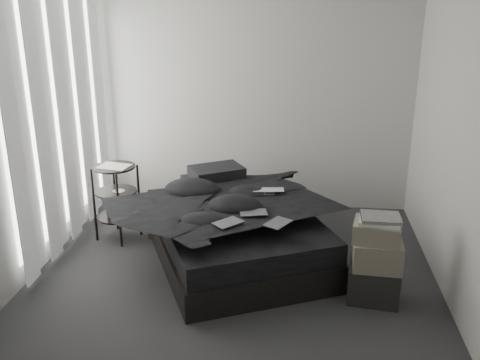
# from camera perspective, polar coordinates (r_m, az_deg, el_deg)

# --- Properties ---
(floor) EXTENTS (3.60, 4.20, 0.01)m
(floor) POSITION_cam_1_polar(r_m,az_deg,el_deg) (4.64, -1.16, -12.08)
(floor) COLOR #2E2D30
(floor) RESTS_ON ground
(wall_back) EXTENTS (3.60, 0.01, 2.60)m
(wall_back) POSITION_cam_1_polar(r_m,az_deg,el_deg) (6.15, 1.41, 8.85)
(wall_back) COLOR beige
(wall_back) RESTS_ON ground
(wall_front) EXTENTS (3.60, 0.01, 2.60)m
(wall_front) POSITION_cam_1_polar(r_m,az_deg,el_deg) (2.20, -8.87, -11.32)
(wall_front) COLOR beige
(wall_front) RESTS_ON ground
(wall_left) EXTENTS (0.01, 4.20, 2.60)m
(wall_left) POSITION_cam_1_polar(r_m,az_deg,el_deg) (4.70, -23.62, 3.96)
(wall_left) COLOR beige
(wall_left) RESTS_ON ground
(wall_right) EXTENTS (0.01, 4.20, 2.60)m
(wall_right) POSITION_cam_1_polar(r_m,az_deg,el_deg) (4.26, 23.46, 2.53)
(wall_right) COLOR beige
(wall_right) RESTS_ON ground
(window_left) EXTENTS (0.02, 2.00, 2.30)m
(window_left) POSITION_cam_1_polar(r_m,az_deg,el_deg) (5.46, -18.92, 7.02)
(window_left) COLOR white
(window_left) RESTS_ON wall_left
(curtain_left) EXTENTS (0.06, 2.12, 2.48)m
(curtain_left) POSITION_cam_1_polar(r_m,az_deg,el_deg) (5.45, -18.37, 6.31)
(curtain_left) COLOR white
(curtain_left) RESTS_ON wall_left
(bed) EXTENTS (2.08, 2.30, 0.25)m
(bed) POSITION_cam_1_polar(r_m,az_deg,el_deg) (5.16, -0.45, -7.00)
(bed) COLOR black
(bed) RESTS_ON floor
(mattress) EXTENTS (2.00, 2.23, 0.20)m
(mattress) POSITION_cam_1_polar(r_m,az_deg,el_deg) (5.06, -0.46, -4.69)
(mattress) COLOR black
(mattress) RESTS_ON bed
(duvet) EXTENTS (1.93, 2.04, 0.22)m
(duvet) POSITION_cam_1_polar(r_m,az_deg,el_deg) (4.94, -0.31, -2.67)
(duvet) COLOR black
(duvet) RESTS_ON mattress
(pillow_lower) EXTENTS (0.67, 0.58, 0.13)m
(pillow_lower) POSITION_cam_1_polar(r_m,az_deg,el_deg) (5.64, -3.17, -0.36)
(pillow_lower) COLOR black
(pillow_lower) RESTS_ON mattress
(pillow_upper) EXTENTS (0.64, 0.58, 0.12)m
(pillow_upper) POSITION_cam_1_polar(r_m,az_deg,el_deg) (5.60, -2.52, 0.83)
(pillow_upper) COLOR black
(pillow_upper) RESTS_ON pillow_lower
(laptop) EXTENTS (0.32, 0.23, 0.02)m
(laptop) POSITION_cam_1_polar(r_m,az_deg,el_deg) (5.09, 3.08, -0.59)
(laptop) COLOR silver
(laptop) RESTS_ON duvet
(comic_a) EXTENTS (0.27, 0.28, 0.01)m
(comic_a) POSITION_cam_1_polar(r_m,az_deg,el_deg) (4.44, -1.29, -3.76)
(comic_a) COLOR black
(comic_a) RESTS_ON duvet
(comic_b) EXTENTS (0.27, 0.20, 0.01)m
(comic_b) POSITION_cam_1_polar(r_m,az_deg,el_deg) (4.63, 1.45, -2.65)
(comic_b) COLOR black
(comic_b) RESTS_ON duvet
(comic_c) EXTENTS (0.25, 0.28, 0.01)m
(comic_c) POSITION_cam_1_polar(r_m,az_deg,el_deg) (4.44, 4.08, -3.65)
(comic_c) COLOR black
(comic_c) RESTS_ON duvet
(side_stand) EXTENTS (0.54, 0.54, 0.77)m
(side_stand) POSITION_cam_1_polar(r_m,az_deg,el_deg) (5.61, -12.99, -2.40)
(side_stand) COLOR black
(side_stand) RESTS_ON floor
(papers) EXTENTS (0.34, 0.28, 0.02)m
(papers) POSITION_cam_1_polar(r_m,az_deg,el_deg) (5.47, -13.28, 1.39)
(papers) COLOR white
(papers) RESTS_ON side_stand
(floor_books) EXTENTS (0.13, 0.18, 0.12)m
(floor_books) POSITION_cam_1_polar(r_m,az_deg,el_deg) (5.69, -8.94, -5.35)
(floor_books) COLOR black
(floor_books) RESTS_ON floor
(box_lower) EXTENTS (0.45, 0.37, 0.30)m
(box_lower) POSITION_cam_1_polar(r_m,az_deg,el_deg) (4.63, 14.05, -10.60)
(box_lower) COLOR black
(box_lower) RESTS_ON floor
(box_mid) EXTENTS (0.40, 0.33, 0.23)m
(box_mid) POSITION_cam_1_polar(r_m,az_deg,el_deg) (4.49, 14.44, -7.69)
(box_mid) COLOR #6F6757
(box_mid) RESTS_ON box_lower
(box_upper) EXTENTS (0.41, 0.36, 0.16)m
(box_upper) POSITION_cam_1_polar(r_m,az_deg,el_deg) (4.42, 14.42, -5.34)
(box_upper) COLOR #6F6757
(box_upper) RESTS_ON box_mid
(art_book_white) EXTENTS (0.34, 0.29, 0.03)m
(art_book_white) POSITION_cam_1_polar(r_m,az_deg,el_deg) (4.38, 14.64, -4.20)
(art_book_white) COLOR silver
(art_book_white) RESTS_ON box_upper
(art_book_snake) EXTENTS (0.31, 0.25, 0.03)m
(art_book_snake) POSITION_cam_1_polar(r_m,az_deg,el_deg) (4.36, 14.79, -3.90)
(art_book_snake) COLOR silver
(art_book_snake) RESTS_ON art_book_white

